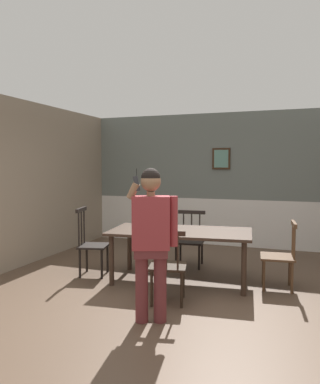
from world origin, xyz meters
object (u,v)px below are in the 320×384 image
dining_table (180,235)px  chair_at_table_head (280,256)px  person_figure (151,234)px  chair_near_window (190,239)px  chair_by_doorway (168,266)px  chair_opposite_corner (91,244)px

dining_table → chair_at_table_head: (1.40, 0.16, -0.22)m
chair_at_table_head → person_figure: person_figure is taller
chair_near_window → person_figure: (0.21, -2.38, 0.52)m
chair_by_doorway → dining_table: bearing=83.7°
chair_at_table_head → chair_opposite_corner: size_ratio=0.89×
chair_at_table_head → person_figure: (-1.29, -1.64, 0.51)m
person_figure → chair_near_window: bearing=-105.9°
chair_by_doorway → chair_opposite_corner: chair_opposite_corner is taller
chair_near_window → dining_table: bearing=90.9°
chair_near_window → chair_by_doorway: size_ratio=0.99×
chair_by_doorway → chair_near_window: bearing=83.6°
dining_table → chair_near_window: (-0.10, 0.89, -0.24)m
chair_near_window → chair_at_table_head: (1.50, -0.74, 0.01)m
chair_near_window → chair_opposite_corner: chair_opposite_corner is taller
chair_by_doorway → chair_at_table_head: bearing=25.9°
chair_at_table_head → dining_table: bearing=90.9°
chair_near_window → person_figure: size_ratio=0.55×
chair_by_doorway → chair_at_table_head: chair_at_table_head is taller
dining_table → chair_by_doorway: 0.92m
dining_table → chair_by_doorway: size_ratio=2.28×
chair_at_table_head → chair_opposite_corner: 2.83m
chair_by_doorway → chair_opposite_corner: bearing=141.2°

